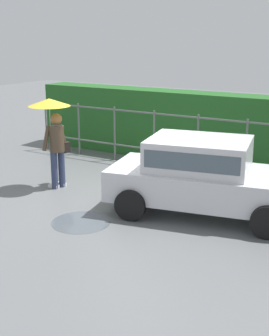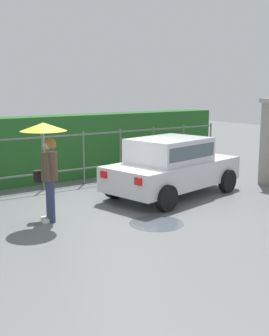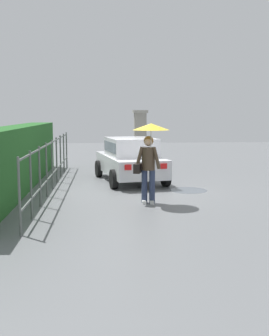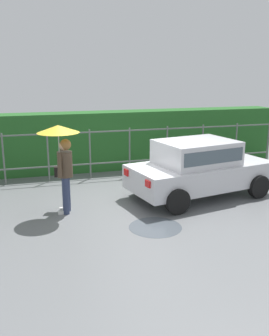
{
  "view_description": "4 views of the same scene",
  "coord_description": "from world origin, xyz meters",
  "views": [
    {
      "loc": [
        4.68,
        -8.03,
        3.37
      ],
      "look_at": [
        0.11,
        -0.33,
        0.79
      ],
      "focal_mm": 49.26,
      "sensor_mm": 36.0,
      "label": 1
    },
    {
      "loc": [
        -5.58,
        -8.46,
        2.75
      ],
      "look_at": [
        0.12,
        -0.3,
        0.9
      ],
      "focal_mm": 47.23,
      "sensor_mm": 36.0,
      "label": 2
    },
    {
      "loc": [
        -12.46,
        0.86,
        2.3
      ],
      "look_at": [
        -0.33,
        -0.02,
        0.7
      ],
      "focal_mm": 44.68,
      "sensor_mm": 36.0,
      "label": 3
    },
    {
      "loc": [
        -2.74,
        -8.61,
        3.19
      ],
      "look_at": [
        -0.32,
        -0.23,
        0.94
      ],
      "focal_mm": 40.39,
      "sensor_mm": 36.0,
      "label": 4
    }
  ],
  "objects": [
    {
      "name": "ground_plane",
      "position": [
        0.0,
        0.0,
        0.0
      ],
      "size": [
        40.0,
        40.0,
        0.0
      ],
      "primitive_type": "plane",
      "color": "slate"
    },
    {
      "name": "fence_section",
      "position": [
        0.3,
        2.45,
        0.83
      ],
      "size": [
        9.96,
        0.05,
        1.5
      ],
      "color": "#59605B",
      "rests_on": "ground"
    },
    {
      "name": "car",
      "position": [
        1.47,
        -0.01,
        0.8
      ],
      "size": [
        3.96,
        2.43,
        1.48
      ],
      "rotation": [
        0.0,
        0.0,
        0.2
      ],
      "color": "silver",
      "rests_on": "ground"
    },
    {
      "name": "pedestrian",
      "position": [
        -2.02,
        -0.27,
        1.46
      ],
      "size": [
        0.93,
        0.93,
        2.05
      ],
      "rotation": [
        0.0,
        0.0,
        2.88
      ],
      "color": "#2D3856",
      "rests_on": "ground"
    },
    {
      "name": "hedge_row",
      "position": [
        0.3,
        3.52,
        0.95
      ],
      "size": [
        10.91,
        0.9,
        1.9
      ],
      "primitive_type": "cube",
      "color": "#235B23",
      "rests_on": "ground"
    },
    {
      "name": "gate_pillar",
      "position": [
        4.62,
        -0.61,
        1.24
      ],
      "size": [
        0.6,
        0.6,
        2.42
      ],
      "color": "gray",
      "rests_on": "ground"
    },
    {
      "name": "puddle_near",
      "position": [
        -0.27,
        -1.65,
        0.0
      ],
      "size": [
        1.12,
        1.12,
        0.0
      ],
      "primitive_type": "cylinder",
      "color": "#4C545B",
      "rests_on": "ground"
    }
  ]
}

